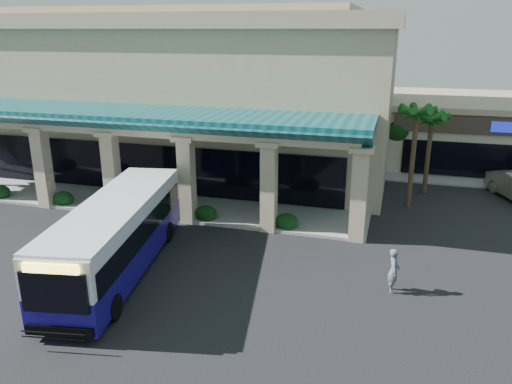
% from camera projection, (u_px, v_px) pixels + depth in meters
% --- Properties ---
extents(ground, '(110.00, 110.00, 0.00)m').
position_uv_depth(ground, '(205.00, 271.00, 21.64)').
color(ground, black).
extents(main_building, '(30.80, 14.80, 11.35)m').
position_uv_depth(main_building, '(181.00, 91.00, 36.58)').
color(main_building, tan).
rests_on(main_building, ground).
extents(arcade, '(30.00, 6.20, 5.70)m').
position_uv_depth(arcade, '(118.00, 158.00, 29.06)').
color(arcade, '#0C4248').
rests_on(arcade, ground).
extents(palm_0, '(2.40, 2.40, 6.60)m').
position_uv_depth(palm_0, '(413.00, 152.00, 28.43)').
color(palm_0, '#154F15').
rests_on(palm_0, ground).
extents(palm_1, '(2.40, 2.40, 5.80)m').
position_uv_depth(palm_1, '(429.00, 148.00, 31.03)').
color(palm_1, '#154F15').
rests_on(palm_1, ground).
extents(broadleaf_tree, '(2.60, 2.60, 4.81)m').
position_uv_depth(broadleaf_tree, '(396.00, 138.00, 36.28)').
color(broadleaf_tree, black).
rests_on(broadleaf_tree, ground).
extents(transit_bus, '(4.52, 11.60, 3.16)m').
position_uv_depth(transit_bus, '(118.00, 237.00, 21.15)').
color(transit_bus, navy).
rests_on(transit_bus, ground).
extents(pedestrian, '(0.48, 0.69, 1.83)m').
position_uv_depth(pedestrian, '(394.00, 270.00, 19.67)').
color(pedestrian, '#545E6B').
rests_on(pedestrian, ground).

